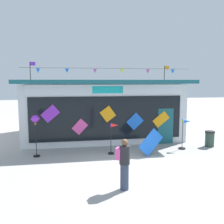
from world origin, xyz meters
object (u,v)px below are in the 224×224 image
(trash_bin, at_px, (210,139))
(display_kite_on_ground, at_px, (151,142))
(wind_spinner_far_left, at_px, (35,123))
(wind_spinner_center_left, at_px, (185,128))
(kite_shop_building, at_px, (101,108))
(person_near_camera, at_px, (124,163))
(wind_spinner_left, at_px, (113,133))

(trash_bin, bearing_deg, display_kite_on_ground, -163.75)
(wind_spinner_far_left, bearing_deg, wind_spinner_center_left, 0.55)
(kite_shop_building, distance_m, trash_bin, 6.84)
(wind_spinner_center_left, distance_m, person_near_camera, 6.01)
(display_kite_on_ground, bearing_deg, wind_spinner_center_left, 22.10)
(kite_shop_building, xyz_separation_m, wind_spinner_left, (0.03, -4.41, -0.76))
(wind_spinner_center_left, bearing_deg, kite_shop_building, 133.03)
(trash_bin, bearing_deg, wind_spinner_left, -175.04)
(wind_spinner_left, bearing_deg, trash_bin, 4.96)
(trash_bin, distance_m, display_kite_on_ground, 3.86)
(wind_spinner_far_left, xyz_separation_m, person_near_camera, (3.25, -4.20, -0.72))
(kite_shop_building, distance_m, wind_spinner_left, 4.47)
(wind_spinner_left, xyz_separation_m, wind_spinner_center_left, (3.83, 0.26, 0.02))
(wind_spinner_left, distance_m, person_near_camera, 4.03)
(kite_shop_building, relative_size, wind_spinner_center_left, 6.07)
(kite_shop_building, distance_m, wind_spinner_far_left, 5.55)
(wind_spinner_far_left, bearing_deg, display_kite_on_ground, -8.57)
(wind_spinner_far_left, bearing_deg, kite_shop_building, 49.49)
(wind_spinner_far_left, bearing_deg, wind_spinner_left, -3.00)
(kite_shop_building, height_order, display_kite_on_ground, kite_shop_building)
(wind_spinner_left, bearing_deg, display_kite_on_ground, -19.96)
(person_near_camera, bearing_deg, wind_spinner_center_left, -18.93)
(kite_shop_building, xyz_separation_m, wind_spinner_far_left, (-3.60, -4.22, -0.21))
(wind_spinner_far_left, distance_m, display_kite_on_ground, 5.46)
(kite_shop_building, xyz_separation_m, person_near_camera, (-0.35, -8.41, -0.93))
(wind_spinner_center_left, relative_size, trash_bin, 1.86)
(kite_shop_building, relative_size, trash_bin, 11.30)
(kite_shop_building, relative_size, person_near_camera, 5.69)
(trash_bin, bearing_deg, wind_spinner_center_left, -172.47)
(display_kite_on_ground, bearing_deg, kite_shop_building, 108.90)
(kite_shop_building, height_order, wind_spinner_left, kite_shop_building)
(display_kite_on_ground, bearing_deg, trash_bin, 16.25)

